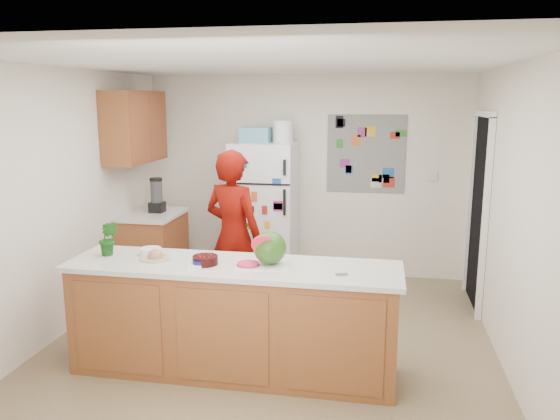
% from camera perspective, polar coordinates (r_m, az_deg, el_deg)
% --- Properties ---
extents(floor, '(4.00, 4.50, 0.02)m').
position_cam_1_polar(floor, '(5.12, -1.07, -14.14)').
color(floor, brown).
rests_on(floor, ground).
extents(wall_back, '(4.00, 0.02, 2.50)m').
position_cam_1_polar(wall_back, '(6.91, 2.67, 3.54)').
color(wall_back, beige).
rests_on(wall_back, ground).
extents(wall_left, '(0.02, 4.50, 2.50)m').
position_cam_1_polar(wall_left, '(5.48, -22.17, 0.60)').
color(wall_left, beige).
rests_on(wall_left, ground).
extents(wall_right, '(0.02, 4.50, 2.50)m').
position_cam_1_polar(wall_right, '(4.74, 23.39, -1.08)').
color(wall_right, beige).
rests_on(wall_right, ground).
extents(ceiling, '(4.00, 4.50, 0.02)m').
position_cam_1_polar(ceiling, '(4.63, -1.19, 15.26)').
color(ceiling, white).
rests_on(ceiling, wall_back).
extents(doorway, '(0.03, 0.85, 2.04)m').
position_cam_1_polar(doorway, '(6.18, 20.11, -0.28)').
color(doorway, black).
rests_on(doorway, ground).
extents(peninsula_base, '(2.60, 0.62, 0.88)m').
position_cam_1_polar(peninsula_base, '(4.54, -4.92, -11.45)').
color(peninsula_base, brown).
rests_on(peninsula_base, floor).
extents(peninsula_top, '(2.68, 0.70, 0.04)m').
position_cam_1_polar(peninsula_top, '(4.38, -5.02, -5.90)').
color(peninsula_top, silver).
rests_on(peninsula_top, peninsula_base).
extents(side_counter_base, '(0.60, 0.80, 0.86)m').
position_cam_1_polar(side_counter_base, '(6.67, -13.08, -4.24)').
color(side_counter_base, brown).
rests_on(side_counter_base, floor).
extents(side_counter_top, '(0.64, 0.84, 0.04)m').
position_cam_1_polar(side_counter_top, '(6.57, -13.26, -0.46)').
color(side_counter_top, silver).
rests_on(side_counter_top, side_counter_base).
extents(upper_cabinets, '(0.35, 1.00, 0.80)m').
position_cam_1_polar(upper_cabinets, '(6.45, -14.93, 8.40)').
color(upper_cabinets, brown).
rests_on(upper_cabinets, wall_left).
extents(refrigerator, '(0.75, 0.70, 1.70)m').
position_cam_1_polar(refrigerator, '(6.69, -1.63, -0.20)').
color(refrigerator, silver).
rests_on(refrigerator, floor).
extents(fridge_top_bin, '(0.35, 0.28, 0.18)m').
position_cam_1_polar(fridge_top_bin, '(6.59, -2.54, 7.87)').
color(fridge_top_bin, '#5999B2').
rests_on(fridge_top_bin, refrigerator).
extents(photo_collage, '(0.95, 0.01, 0.95)m').
position_cam_1_polar(photo_collage, '(6.79, 8.98, 5.82)').
color(photo_collage, slate).
rests_on(photo_collage, wall_back).
extents(person, '(0.74, 0.60, 1.73)m').
position_cam_1_polar(person, '(5.45, -4.87, -2.77)').
color(person, '#5F0803').
rests_on(person, floor).
extents(blender_appliance, '(0.14, 0.14, 0.38)m').
position_cam_1_polar(blender_appliance, '(6.56, -12.76, 1.41)').
color(blender_appliance, black).
rests_on(blender_appliance, side_counter_top).
extents(cutting_board, '(0.45, 0.37, 0.01)m').
position_cam_1_polar(cutting_board, '(4.32, -1.90, -5.74)').
color(cutting_board, white).
rests_on(cutting_board, peninsula_top).
extents(watermelon, '(0.26, 0.26, 0.26)m').
position_cam_1_polar(watermelon, '(4.29, -1.07, -3.97)').
color(watermelon, '#335F1A').
rests_on(watermelon, cutting_board).
extents(watermelon_slice, '(0.17, 0.17, 0.02)m').
position_cam_1_polar(watermelon_slice, '(4.29, -3.37, -5.64)').
color(watermelon_slice, '#D9224B').
rests_on(watermelon_slice, cutting_board).
extents(cherry_bowl, '(0.20, 0.20, 0.07)m').
position_cam_1_polar(cherry_bowl, '(4.38, -7.82, -5.21)').
color(cherry_bowl, black).
rests_on(cherry_bowl, peninsula_top).
extents(white_bowl, '(0.20, 0.20, 0.06)m').
position_cam_1_polar(white_bowl, '(4.72, -13.36, -4.24)').
color(white_bowl, white).
rests_on(white_bowl, peninsula_top).
extents(cobalt_bowl, '(0.14, 0.14, 0.05)m').
position_cam_1_polar(cobalt_bowl, '(4.35, -8.31, -5.47)').
color(cobalt_bowl, navy).
rests_on(cobalt_bowl, peninsula_top).
extents(plate, '(0.32, 0.32, 0.02)m').
position_cam_1_polar(plate, '(4.59, -12.86, -4.96)').
color(plate, '#C0B48F').
rests_on(plate, peninsula_top).
extents(paper_towel, '(0.20, 0.19, 0.02)m').
position_cam_1_polar(paper_towel, '(4.37, -8.60, -5.63)').
color(paper_towel, white).
rests_on(paper_towel, peninsula_top).
extents(keys, '(0.10, 0.07, 0.01)m').
position_cam_1_polar(keys, '(4.11, 6.44, -6.71)').
color(keys, gray).
rests_on(keys, peninsula_top).
extents(potted_plant, '(0.18, 0.15, 0.30)m').
position_cam_1_polar(potted_plant, '(4.77, -17.49, -2.83)').
color(potted_plant, '#17440F').
rests_on(potted_plant, peninsula_top).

